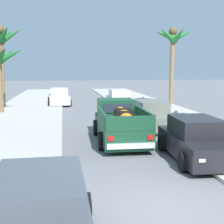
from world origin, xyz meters
TOP-DOWN VIEW (x-y plane):
  - ground_plane at (0.00, 0.00)m, footprint 160.00×160.00m
  - sidewalk_left at (-4.95, 12.00)m, footprint 5.28×60.00m
  - sidewalk_right at (4.95, 12.00)m, footprint 5.28×60.00m
  - curb_left at (-3.71, 12.00)m, footprint 0.16×60.00m
  - curb_right at (3.71, 12.00)m, footprint 0.16×60.00m
  - pickup_truck at (0.33, 7.22)m, footprint 2.33×5.26m
  - car_left_near at (-2.67, -1.42)m, footprint 2.06×4.28m
  - car_right_near at (2.55, 19.43)m, footprint 2.03×4.26m
  - car_left_mid at (-2.59, 21.94)m, footprint 2.19×4.33m
  - car_right_mid at (2.54, 3.89)m, footprint 2.20×4.34m
  - car_left_far at (2.61, 9.78)m, footprint 2.04×4.27m
  - palm_tree_left_fore at (7.53, 20.18)m, footprint 3.71×3.47m
  - palm_tree_right_mid at (-7.24, 20.72)m, footprint 3.75×3.08m

SIDE VIEW (x-z plane):
  - ground_plane at x=0.00m, z-range 0.00..0.00m
  - curb_left at x=-3.71m, z-range 0.00..0.10m
  - curb_right at x=3.71m, z-range 0.00..0.10m
  - sidewalk_left at x=-4.95m, z-range 0.00..0.12m
  - sidewalk_right at x=4.95m, z-range 0.00..0.12m
  - car_left_near at x=-2.67m, z-range -0.06..1.48m
  - car_right_near at x=2.55m, z-range -0.06..1.48m
  - car_left_mid at x=-2.59m, z-range -0.06..1.48m
  - car_right_mid at x=2.54m, z-range -0.06..1.48m
  - car_left_far at x=2.61m, z-range -0.06..1.48m
  - pickup_truck at x=0.33m, z-range -0.09..1.71m
  - palm_tree_right_mid at x=-7.24m, z-range 2.04..8.91m
  - palm_tree_left_fore at x=7.53m, z-range 2.07..9.00m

